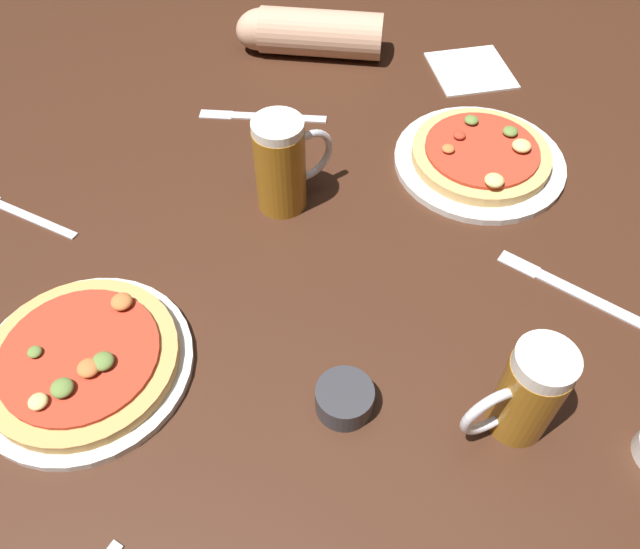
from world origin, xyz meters
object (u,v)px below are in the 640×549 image
Objects in this scene: knife_spare at (262,116)px; diner_arm at (306,32)px; napkin_folded at (471,69)px; pizza_plate_far at (480,157)px; beer_mug_amber at (283,164)px; fork_left at (21,213)px; ramekin_butter at (344,399)px; knife_right at (569,288)px; pizza_plate_near at (83,361)px; beer_mug_dark at (526,394)px.

knife_spare is 0.78× the size of diner_arm.
napkin_folded is at bearing 3.71° from knife_spare.
beer_mug_amber is at bearing 179.04° from pizza_plate_far.
fork_left and knife_spare have the same top height.
beer_mug_amber is 2.17× the size of ramekin_butter.
beer_mug_amber is 0.86× the size of knife_right.
napkin_folded is 0.66× the size of knife_spare.
knife_spare is (-0.33, 0.23, -0.01)m from pizza_plate_far.
pizza_plate_far is 1.74× the size of fork_left.
beer_mug_amber is 0.43m from fork_left.
pizza_plate_near is 1.70× the size of fork_left.
knife_spare is (0.03, 0.60, -0.02)m from ramekin_butter.
beer_mug_dark is (-0.16, -0.45, 0.06)m from pizza_plate_far.
pizza_plate_far is 3.93× the size of ramekin_butter.
beer_mug_dark is 0.52× the size of diner_arm.
fork_left is at bearing 153.81° from knife_right.
knife_spare is (0.01, 0.22, -0.08)m from beer_mug_amber.
pizza_plate_near is 0.40m from beer_mug_amber.
knife_spare is at bearing 145.26° from pizza_plate_far.
beer_mug_dark reaches higher than diner_arm.
pizza_plate_far is 0.99× the size of diner_arm.
napkin_folded is 0.87m from fork_left.
pizza_plate_near is 0.34m from ramekin_butter.
beer_mug_dark is 1.02× the size of napkin_folded.
knife_spare is (-0.16, 0.68, -0.07)m from beer_mug_dark.
beer_mug_dark reaches higher than pizza_plate_far.
beer_mug_amber reaches higher than knife_right.
pizza_plate_far is 1.55× the size of knife_right.
knife_spare is (-0.43, -0.03, -0.00)m from napkin_folded.
beer_mug_dark is 0.95× the size of beer_mug_amber.
beer_mug_dark is 0.49m from beer_mug_amber.
napkin_folded is 0.43m from knife_spare.
napkin_folded is at bearing 69.32° from beer_mug_dark.
pizza_plate_near is at bearing -126.92° from knife_spare.
beer_mug_dark is 0.92× the size of fork_left.
napkin_folded reaches higher than knife_spare.
diner_arm is (0.16, 0.78, 0.03)m from ramekin_butter.
ramekin_butter is 0.44× the size of fork_left.
fork_left is at bearing -150.45° from diner_arm.
beer_mug_amber is 0.96× the size of fork_left.
beer_mug_dark reaches higher than napkin_folded.
pizza_plate_near is 0.56m from knife_spare.
diner_arm is (-0.21, 0.69, 0.04)m from knife_right.
knife_spare is at bearing -176.29° from napkin_folded.
pizza_plate_far is at bearing 18.49° from pizza_plate_near.
ramekin_butter is 0.39× the size of knife_right.
diner_arm reaches higher than ramekin_butter.
diner_arm is at bearing 152.62° from napkin_folded.
beer_mug_amber is 0.43m from diner_arm.
beer_mug_amber is at bearing 111.22° from beer_mug_dark.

